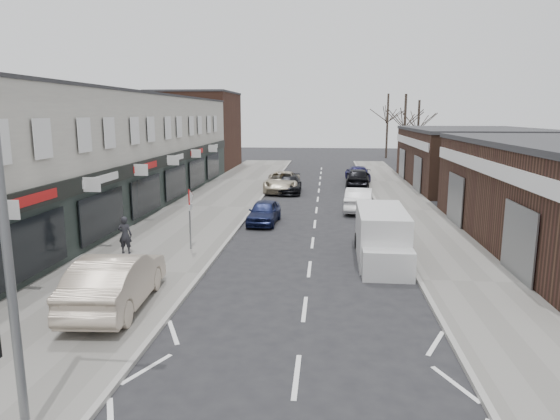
% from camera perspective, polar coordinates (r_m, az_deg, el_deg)
% --- Properties ---
extents(pavement_left, '(5.50, 64.00, 0.12)m').
position_cam_1_polar(pavement_left, '(31.79, -8.06, 0.31)').
color(pavement_left, slate).
rests_on(pavement_left, ground).
extents(pavement_right, '(3.50, 64.00, 0.12)m').
position_cam_1_polar(pavement_right, '(31.35, 14.75, -0.09)').
color(pavement_right, slate).
rests_on(pavement_right, ground).
extents(shop_terrace_left, '(8.00, 41.00, 7.10)m').
position_cam_1_polar(shop_terrace_left, '(31.33, -21.49, 5.95)').
color(shop_terrace_left, beige).
rests_on(shop_terrace_left, ground).
extents(brick_block_far, '(8.00, 10.00, 8.00)m').
position_cam_1_polar(brick_block_far, '(55.25, -9.50, 8.85)').
color(brick_block_far, '#4B2B20').
rests_on(brick_block_far, ground).
extents(right_unit_far, '(10.00, 16.00, 4.50)m').
position_cam_1_polar(right_unit_far, '(44.17, 21.11, 5.51)').
color(right_unit_far, '#3D261B').
rests_on(right_unit_far, ground).
extents(tree_far_a, '(3.60, 3.60, 8.00)m').
position_cam_1_polar(tree_far_a, '(57.30, 13.85, 4.74)').
color(tree_far_a, '#382D26').
rests_on(tree_far_a, ground).
extents(tree_far_b, '(3.60, 3.60, 7.50)m').
position_cam_1_polar(tree_far_b, '(63.60, 15.31, 5.25)').
color(tree_far_b, '#382D26').
rests_on(tree_far_b, ground).
extents(tree_far_c, '(3.60, 3.60, 8.50)m').
position_cam_1_polar(tree_far_c, '(69.08, 12.01, 5.82)').
color(tree_far_c, '#382D26').
rests_on(tree_far_c, ground).
extents(street_lamp, '(2.23, 0.22, 8.00)m').
position_cam_1_polar(street_lamp, '(9.24, -28.41, 1.93)').
color(street_lamp, slate).
rests_on(street_lamp, pavement_left).
extents(warning_sign, '(0.12, 0.80, 2.70)m').
position_cam_1_polar(warning_sign, '(21.49, -10.23, 0.96)').
color(warning_sign, slate).
rests_on(warning_sign, pavement_left).
extents(white_van, '(1.94, 5.36, 2.08)m').
position_cam_1_polar(white_van, '(20.54, 11.53, -3.02)').
color(white_van, silver).
rests_on(white_van, ground).
extents(sedan_on_pavement, '(2.10, 5.13, 1.65)m').
position_cam_1_polar(sedan_on_pavement, '(15.89, -18.24, -7.63)').
color(sedan_on_pavement, '#B6A591').
rests_on(sedan_on_pavement, pavement_left).
extents(pedestrian, '(0.58, 0.39, 1.57)m').
position_cam_1_polar(pedestrian, '(21.74, -17.29, -2.74)').
color(pedestrian, black).
rests_on(pedestrian, pavement_left).
extents(parked_car_left_a, '(1.69, 3.79, 1.27)m').
position_cam_1_polar(parked_car_left_a, '(27.01, -1.84, -0.23)').
color(parked_car_left_a, '#131A3D').
rests_on(parked_car_left_a, ground).
extents(parked_car_left_b, '(1.92, 4.47, 1.28)m').
position_cam_1_polar(parked_car_left_b, '(37.55, 1.07, 2.94)').
color(parked_car_left_b, black).
rests_on(parked_car_left_b, ground).
extents(parked_car_left_c, '(2.55, 5.47, 1.52)m').
position_cam_1_polar(parked_car_left_c, '(38.13, 0.25, 3.24)').
color(parked_car_left_c, '#BCAF96').
rests_on(parked_car_left_c, ground).
extents(parked_car_right_a, '(1.99, 4.57, 1.46)m').
position_cam_1_polar(parked_car_right_a, '(30.78, 9.01, 1.20)').
color(parked_car_right_a, white).
rests_on(parked_car_right_a, ground).
extents(parked_car_right_b, '(2.19, 4.75, 1.58)m').
position_cam_1_polar(parked_car_right_b, '(40.98, 8.89, 3.69)').
color(parked_car_right_b, black).
rests_on(parked_car_right_b, ground).
extents(parked_car_right_c, '(2.14, 4.81, 1.37)m').
position_cam_1_polar(parked_car_right_c, '(44.61, 8.86, 4.14)').
color(parked_car_right_c, '#181647').
rests_on(parked_car_right_c, ground).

